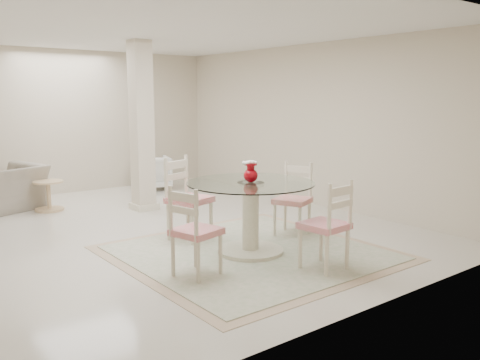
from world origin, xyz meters
TOP-DOWN VIEW (x-y plane):
  - ground at (0.00, 0.00)m, footprint 7.00×7.00m
  - room_shell at (0.00, 0.00)m, footprint 6.02×7.02m
  - column at (0.50, 1.30)m, footprint 0.30×0.30m
  - area_rug at (0.37, -1.64)m, footprint 2.91×2.91m
  - dining_table at (0.37, -1.64)m, footprint 1.47×1.47m
  - red_vase at (0.37, -1.63)m, footprint 0.19×0.17m
  - dining_chair_east at (1.34, -1.35)m, footprint 0.56×0.56m
  - dining_chair_north at (0.09, -0.65)m, footprint 0.59×0.59m
  - dining_chair_west at (-0.61, -1.91)m, footprint 0.51×0.51m
  - dining_chair_south at (0.63, -2.62)m, footprint 0.46×0.46m
  - recliner_taupe at (-1.33, 2.59)m, footprint 1.39×1.30m
  - armchair_white at (1.49, 2.88)m, footprint 0.89×0.90m
  - side_table at (-0.77, 2.13)m, footprint 0.47×0.47m

SIDE VIEW (x-z plane):
  - ground at x=0.00m, z-range 0.00..0.00m
  - area_rug at x=0.37m, z-range 0.00..0.02m
  - side_table at x=-0.77m, z-range -0.02..0.47m
  - armchair_white at x=1.49m, z-range 0.00..0.66m
  - recliner_taupe at x=-1.33m, z-range 0.00..0.73m
  - dining_table at x=0.37m, z-range 0.01..0.86m
  - dining_chair_west at x=-0.61m, z-range 0.03..1.07m
  - dining_chair_east at x=1.34m, z-range 0.03..1.09m
  - dining_chair_south at x=0.63m, z-range 0.03..1.10m
  - dining_chair_north at x=0.09m, z-range 0.03..1.21m
  - red_vase at x=0.37m, z-range 0.84..1.10m
  - column at x=0.50m, z-range 0.00..2.70m
  - room_shell at x=0.00m, z-range 0.50..3.21m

